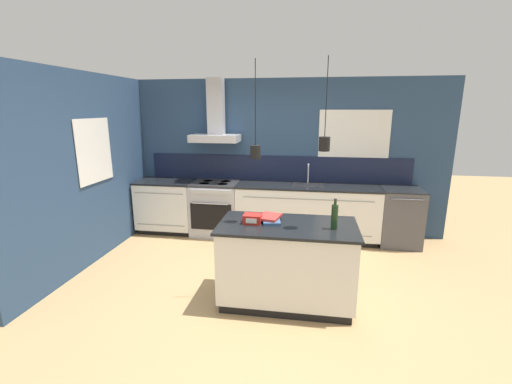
{
  "coord_description": "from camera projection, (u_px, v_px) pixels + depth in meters",
  "views": [
    {
      "loc": [
        0.55,
        -3.76,
        2.12
      ],
      "look_at": [
        -0.13,
        0.55,
        1.05
      ],
      "focal_mm": 24.0,
      "sensor_mm": 36.0,
      "label": 1
    }
  ],
  "objects": [
    {
      "name": "ground_plane",
      "position": [
        259.0,
        286.0,
        4.2
      ],
      "size": [
        16.0,
        16.0,
        0.0
      ],
      "primitive_type": "plane",
      "color": "tan",
      "rests_on": "ground"
    },
    {
      "name": "wall_back",
      "position": [
        273.0,
        155.0,
        5.8
      ],
      "size": [
        5.6,
        2.43,
        2.6
      ],
      "color": "navy",
      "rests_on": "ground_plane"
    },
    {
      "name": "wall_left",
      "position": [
        100.0,
        167.0,
        4.92
      ],
      "size": [
        0.08,
        3.8,
        2.6
      ],
      "color": "navy",
      "rests_on": "ground_plane"
    },
    {
      "name": "counter_run_left",
      "position": [
        167.0,
        206.0,
        5.99
      ],
      "size": [
        0.98,
        0.64,
        0.91
      ],
      "color": "black",
      "rests_on": "ground_plane"
    },
    {
      "name": "counter_run_sink",
      "position": [
        307.0,
        212.0,
        5.63
      ],
      "size": [
        2.3,
        0.64,
        1.24
      ],
      "color": "black",
      "rests_on": "ground_plane"
    },
    {
      "name": "oven_range",
      "position": [
        216.0,
        208.0,
        5.86
      ],
      "size": [
        0.79,
        0.66,
        0.91
      ],
      "color": "#B5B5BA",
      "rests_on": "ground_plane"
    },
    {
      "name": "dishwasher",
      "position": [
        399.0,
        217.0,
        5.41
      ],
      "size": [
        0.62,
        0.65,
        0.91
      ],
      "color": "#4C4C51",
      "rests_on": "ground_plane"
    },
    {
      "name": "kitchen_island",
      "position": [
        287.0,
        263.0,
        3.77
      ],
      "size": [
        1.48,
        0.8,
        0.91
      ],
      "color": "black",
      "rests_on": "ground_plane"
    },
    {
      "name": "bottle_on_island",
      "position": [
        334.0,
        216.0,
        3.5
      ],
      "size": [
        0.07,
        0.07,
        0.32
      ],
      "color": "#193319",
      "rests_on": "kitchen_island"
    },
    {
      "name": "book_stack",
      "position": [
        271.0,
        218.0,
        3.77
      ],
      "size": [
        0.28,
        0.36,
        0.06
      ],
      "color": "#335684",
      "rests_on": "kitchen_island"
    },
    {
      "name": "red_supply_box",
      "position": [
        252.0,
        219.0,
        3.7
      ],
      "size": [
        0.19,
        0.16,
        0.1
      ],
      "color": "red",
      "rests_on": "kitchen_island"
    }
  ]
}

